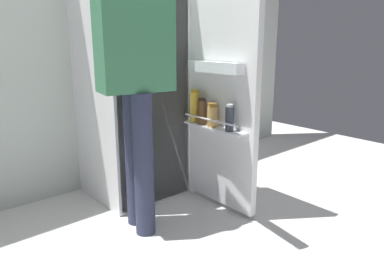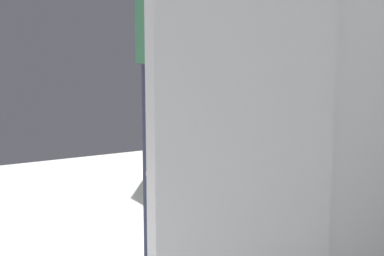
# 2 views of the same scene
# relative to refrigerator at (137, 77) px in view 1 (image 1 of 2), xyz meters

# --- Properties ---
(ground_plane) EXTENTS (5.81, 5.81, 0.00)m
(ground_plane) POSITION_rel_refrigerator_xyz_m (-0.03, -0.51, -0.91)
(ground_plane) COLOR silver
(kitchen_wall) EXTENTS (4.40, 0.10, 2.64)m
(kitchen_wall) POSITION_rel_refrigerator_xyz_m (-0.03, 0.42, 0.41)
(kitchen_wall) COLOR beige
(kitchen_wall) RESTS_ON ground_plane
(refrigerator) EXTENTS (0.68, 1.24, 1.81)m
(refrigerator) POSITION_rel_refrigerator_xyz_m (0.00, 0.00, 0.00)
(refrigerator) COLOR white
(refrigerator) RESTS_ON ground_plane
(person) EXTENTS (0.57, 0.80, 1.76)m
(person) POSITION_rel_refrigerator_xyz_m (-0.29, -0.46, 0.16)
(person) COLOR #2D334C
(person) RESTS_ON ground_plane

